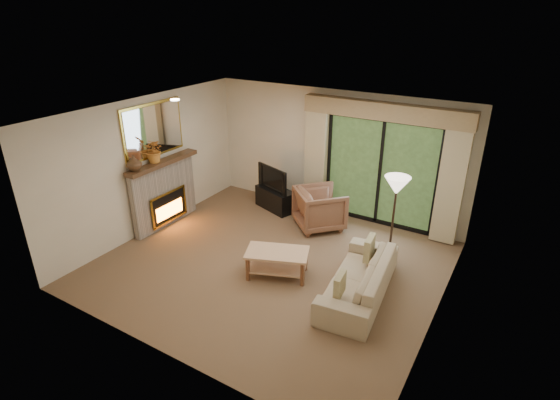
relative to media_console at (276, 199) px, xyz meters
The scene contains 22 objects.
floor 2.25m from the media_console, 60.41° to the right, with size 5.50×5.50×0.00m, color brown.
ceiling 3.26m from the media_console, 60.41° to the right, with size 5.50×5.50×0.00m, color silver.
wall_back 1.63m from the media_console, 26.42° to the left, with size 5.00×5.00×0.00m, color beige.
wall_front 4.71m from the media_console, 76.03° to the right, with size 5.00×5.00×0.00m, color beige.
wall_left 2.76m from the media_console, 130.11° to the right, with size 5.00×5.00×0.00m, color beige.
wall_right 4.45m from the media_console, 26.82° to the right, with size 5.00×5.00×0.00m, color beige.
fireplace 2.36m from the media_console, 131.03° to the right, with size 0.24×1.70×1.37m, color gray, non-canonical shape.
mirror 2.93m from the media_console, 132.58° to the right, with size 0.07×1.45×1.02m, color #B39332, non-canonical shape.
sliding_door 2.33m from the media_console, 13.35° to the left, with size 2.26×0.10×2.16m, color black, non-canonical shape.
curtain_left 1.29m from the media_console, 27.25° to the left, with size 0.45×0.18×2.35m, color tan.
curtain_right 3.61m from the media_console, ahead, with size 0.45×0.18×2.35m, color tan.
cornice 2.99m from the media_console, 11.01° to the left, with size 3.20×0.24×0.32m, color #9A7E56.
media_console is the anchor object (origin of this frame).
tv 0.49m from the media_console, 90.00° to the left, with size 0.91×0.12×0.52m, color black.
armchair 1.24m from the media_console, 12.90° to the right, with size 0.87×0.90×0.82m, color brown.
sofa 3.36m from the media_console, 36.16° to the right, with size 2.04×0.80×0.60m, color tan.
pillow_near 3.70m from the media_console, 44.18° to the right, with size 0.09×0.34×0.34m, color brown.
pillow_far 3.00m from the media_console, 27.81° to the right, with size 0.10×0.38×0.38m, color brown.
coffee_table 2.58m from the media_console, 57.79° to the right, with size 1.01×0.55×0.45m, color tan, non-canonical shape.
floor_lamp 2.98m from the media_console, 16.12° to the right, with size 0.42×0.42×1.58m, color #FFEBD0, non-canonical shape.
vase 3.10m from the media_console, 122.10° to the right, with size 0.27×0.27×0.28m, color #442C1A.
branches 2.78m from the media_console, 128.55° to the right, with size 0.42×0.37×0.47m, color orange.
Camera 1 is at (3.45, -5.43, 4.12)m, focal length 28.00 mm.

